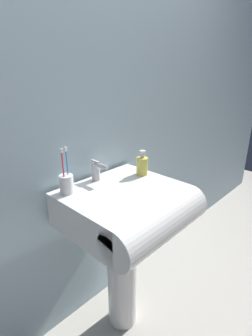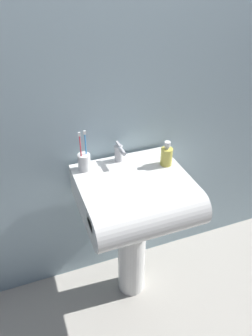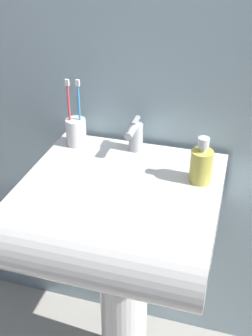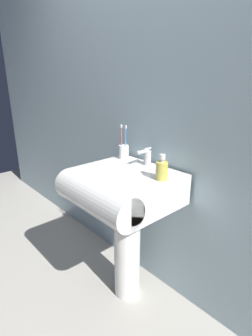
% 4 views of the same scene
% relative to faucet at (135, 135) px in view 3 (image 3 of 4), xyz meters
% --- Properties ---
extents(wall_back, '(5.00, 0.05, 2.40)m').
position_rel_faucet_xyz_m(wall_back, '(0.01, 0.10, 0.28)').
color(wall_back, '#9EB7C1').
rests_on(wall_back, ground).
extents(sink_pedestal, '(0.17, 0.17, 0.68)m').
position_rel_faucet_xyz_m(sink_pedestal, '(0.01, -0.17, -0.57)').
color(sink_pedestal, white).
rests_on(sink_pedestal, ground).
extents(sink_basin, '(0.56, 0.54, 0.18)m').
position_rel_faucet_xyz_m(sink_basin, '(0.01, -0.23, -0.14)').
color(sink_basin, white).
rests_on(sink_basin, sink_pedestal).
extents(faucet, '(0.05, 0.12, 0.11)m').
position_rel_faucet_xyz_m(faucet, '(0.00, 0.00, 0.00)').
color(faucet, '#B7B7BC').
rests_on(faucet, sink_basin).
extents(toothbrush_cup, '(0.07, 0.07, 0.22)m').
position_rel_faucet_xyz_m(toothbrush_cup, '(-0.19, -0.01, -0.01)').
color(toothbrush_cup, white).
rests_on(toothbrush_cup, sink_basin).
extents(soap_bottle, '(0.06, 0.06, 0.14)m').
position_rel_faucet_xyz_m(soap_bottle, '(0.22, -0.12, -0.00)').
color(soap_bottle, gold).
rests_on(soap_bottle, sink_basin).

